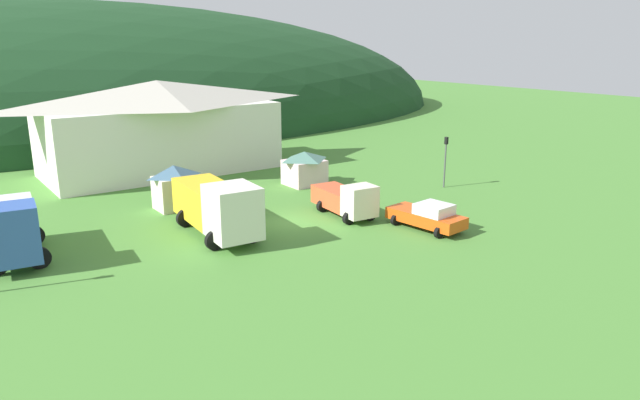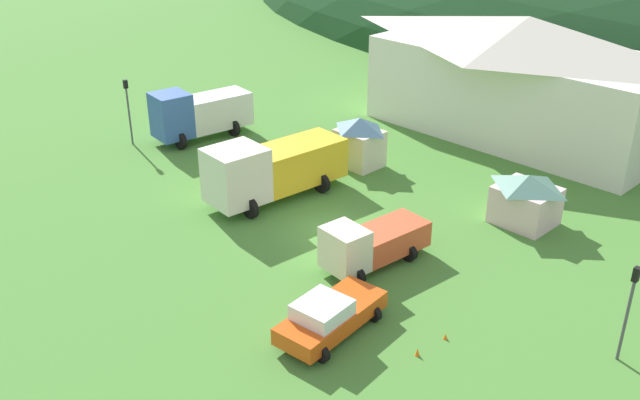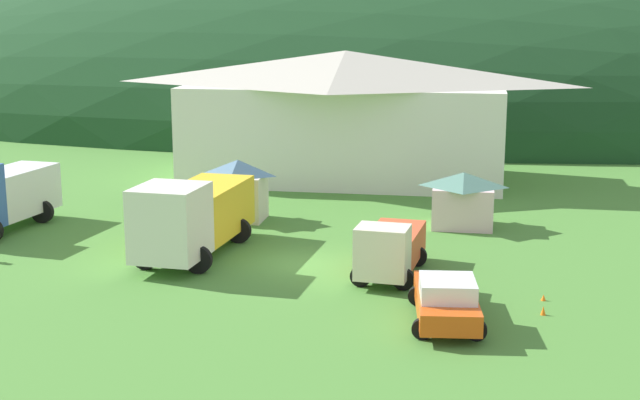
% 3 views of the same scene
% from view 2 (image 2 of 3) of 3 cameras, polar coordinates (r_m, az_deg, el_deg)
% --- Properties ---
extents(ground_plane, '(200.00, 200.00, 0.00)m').
position_cam_2_polar(ground_plane, '(35.18, 0.72, -2.38)').
color(ground_plane, '#477F33').
extents(depot_building, '(20.35, 9.75, 7.79)m').
position_cam_2_polar(depot_building, '(48.35, 16.07, 9.70)').
color(depot_building, white).
rests_on(depot_building, ground).
extents(play_shed_cream, '(2.75, 2.30, 3.01)m').
position_cam_2_polar(play_shed_cream, '(42.07, 3.21, 4.78)').
color(play_shed_cream, beige).
rests_on(play_shed_cream, ground).
extents(play_shed_pink, '(3.07, 2.74, 2.64)m').
position_cam_2_polar(play_shed_pink, '(36.69, 16.35, 0.12)').
color(play_shed_pink, beige).
rests_on(play_shed_pink, ground).
extents(box_truck_blue, '(3.49, 6.75, 3.42)m').
position_cam_2_polar(box_truck_blue, '(46.90, -9.85, 6.97)').
color(box_truck_blue, '#3356AD').
rests_on(box_truck_blue, ground).
extents(heavy_rig_striped, '(3.71, 8.20, 3.45)m').
position_cam_2_polar(heavy_rig_striped, '(37.70, -4.00, 2.60)').
color(heavy_rig_striped, silver).
rests_on(heavy_rig_striped, ground).
extents(light_truck_cream, '(2.71, 5.41, 2.35)m').
position_cam_2_polar(light_truck_cream, '(31.67, 4.08, -3.50)').
color(light_truck_cream, beige).
rests_on(light_truck_cream, ground).
extents(service_pickup_orange, '(2.72, 5.01, 1.66)m').
position_cam_2_polar(service_pickup_orange, '(27.43, 0.77, -9.34)').
color(service_pickup_orange, '#DA4E14').
rests_on(service_pickup_orange, ground).
extents(traffic_light_west, '(0.20, 0.32, 4.28)m').
position_cam_2_polar(traffic_light_west, '(46.58, -15.27, 7.40)').
color(traffic_light_west, '#4C4C51').
rests_on(traffic_light_west, ground).
extents(traffic_light_east, '(0.20, 0.32, 3.94)m').
position_cam_2_polar(traffic_light_east, '(27.52, 23.77, -7.71)').
color(traffic_light_east, '#4C4C51').
rests_on(traffic_light_east, ground).
extents(traffic_cone_near_pickup, '(0.36, 0.36, 0.63)m').
position_cam_2_polar(traffic_cone_near_pickup, '(27.08, 7.87, -12.35)').
color(traffic_cone_near_pickup, orange).
rests_on(traffic_cone_near_pickup, ground).
extents(traffic_cone_mid_row, '(0.36, 0.36, 0.46)m').
position_cam_2_polar(traffic_cone_mid_row, '(28.05, 10.09, -11.00)').
color(traffic_cone_mid_row, orange).
rests_on(traffic_cone_mid_row, ground).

